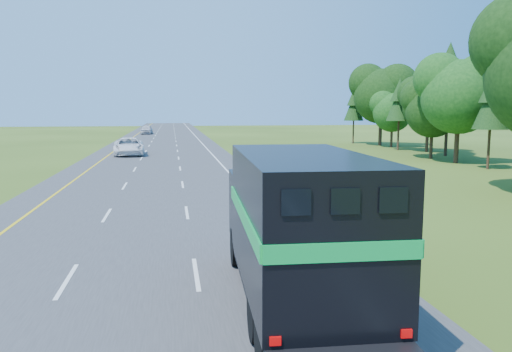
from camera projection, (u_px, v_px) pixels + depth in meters
name	position (u px, v px, depth m)	size (l,w,h in m)	color
road	(161.00, 156.00, 52.60)	(15.00, 260.00, 0.04)	#38383A
lane_markings	(161.00, 156.00, 52.60)	(11.15, 260.00, 0.01)	yellow
horse_truck	(296.00, 225.00, 12.02)	(3.08, 8.81, 3.85)	black
white_suv	(129.00, 146.00, 53.19)	(3.08, 6.67, 1.85)	white
far_car	(147.00, 130.00, 98.80)	(2.11, 5.25, 1.79)	silver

